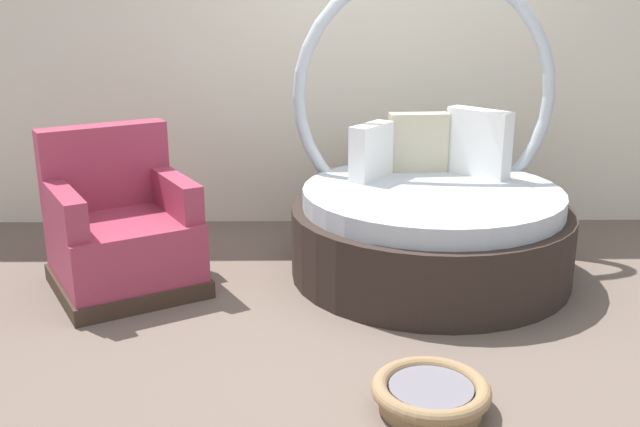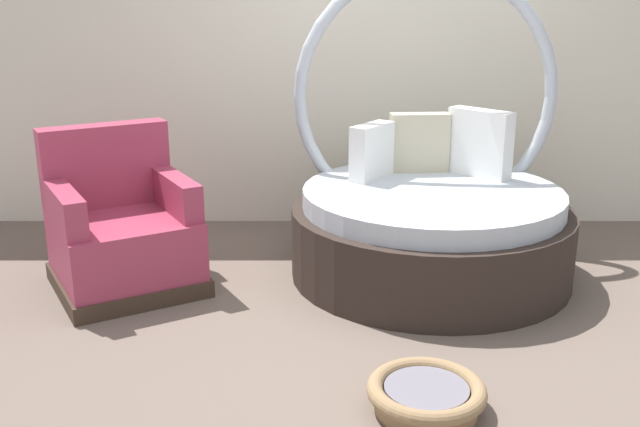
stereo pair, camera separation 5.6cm
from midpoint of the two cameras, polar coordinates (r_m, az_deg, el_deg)
The scene contains 5 objects.
ground_plane at distance 3.84m, azimuth 5.11°, elevation -9.66°, with size 8.00×8.00×0.02m, color #66564C.
back_wall at distance 5.44m, azimuth 3.69°, elevation 13.35°, with size 8.00×0.12×2.71m, color silver.
round_daybed at distance 4.59m, azimuth 9.03°, elevation 0.04°, with size 1.72×1.72×1.90m.
red_armchair at distance 4.48m, azimuth -14.83°, elevation -1.46°, with size 1.09×1.09×0.94m.
pet_basket at distance 3.22m, azimuth 8.91°, elevation -13.86°, with size 0.51×0.51×0.13m.
Camera 2 is at (-0.30, -3.41, 1.72)m, focal length 40.89 mm.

